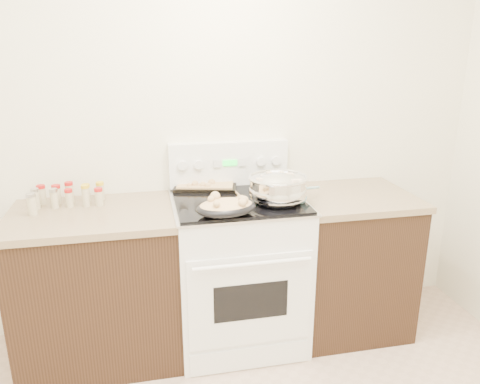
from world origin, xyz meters
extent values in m
cube|color=white|center=(0.00, 1.77, 1.35)|extent=(4.00, 0.05, 2.70)
cube|color=black|center=(-0.48, 1.43, 0.44)|extent=(0.90, 0.64, 0.88)
cube|color=brown|center=(-0.48, 1.43, 0.90)|extent=(0.93, 0.67, 0.04)
cube|color=black|center=(1.08, 1.43, 0.44)|extent=(0.70, 0.64, 0.88)
cube|color=brown|center=(1.08, 1.43, 0.90)|extent=(0.73, 0.67, 0.04)
cube|color=white|center=(0.35, 1.42, 0.46)|extent=(0.76, 0.66, 0.92)
cube|color=white|center=(0.35, 1.08, 0.45)|extent=(0.70, 0.01, 0.55)
cube|color=black|center=(0.35, 1.08, 0.46)|extent=(0.42, 0.01, 0.22)
cylinder|color=white|center=(0.35, 1.04, 0.70)|extent=(0.65, 0.02, 0.02)
cube|color=white|center=(0.35, 1.09, 0.08)|extent=(0.70, 0.01, 0.14)
cube|color=silver|center=(0.35, 1.42, 0.93)|extent=(0.78, 0.68, 0.01)
cube|color=black|center=(0.35, 1.42, 0.94)|extent=(0.74, 0.64, 0.01)
cube|color=white|center=(0.35, 1.72, 1.08)|extent=(0.76, 0.07, 0.28)
cylinder|color=white|center=(0.05, 1.67, 1.10)|extent=(0.06, 0.02, 0.06)
cylinder|color=white|center=(0.15, 1.67, 1.10)|extent=(0.06, 0.02, 0.06)
cylinder|color=white|center=(0.55, 1.67, 1.10)|extent=(0.06, 0.02, 0.06)
cylinder|color=white|center=(0.65, 1.67, 1.10)|extent=(0.06, 0.02, 0.06)
cube|color=#19E533|center=(0.35, 1.67, 1.10)|extent=(0.09, 0.00, 0.04)
cube|color=silver|center=(0.27, 1.67, 1.10)|extent=(0.05, 0.00, 0.05)
cube|color=silver|center=(0.43, 1.67, 1.10)|extent=(0.05, 0.00, 0.05)
ellipsoid|color=silver|center=(0.56, 1.31, 1.01)|extent=(0.41, 0.41, 0.20)
cylinder|color=silver|center=(0.56, 1.31, 0.95)|extent=(0.18, 0.18, 0.01)
torus|color=silver|center=(0.56, 1.31, 1.09)|extent=(0.34, 0.34, 0.02)
cylinder|color=silver|center=(0.56, 1.31, 1.03)|extent=(0.32, 0.32, 0.11)
cylinder|color=brown|center=(0.56, 1.31, 1.08)|extent=(0.30, 0.30, 0.00)
cube|color=beige|center=(0.64, 1.36, 1.08)|extent=(0.04, 0.04, 0.03)
cube|color=beige|center=(0.48, 1.36, 1.08)|extent=(0.02, 0.02, 0.02)
cube|color=beige|center=(0.63, 1.22, 1.08)|extent=(0.04, 0.04, 0.03)
cube|color=beige|center=(0.65, 1.23, 1.08)|extent=(0.04, 0.04, 0.03)
cube|color=beige|center=(0.53, 1.42, 1.08)|extent=(0.03, 0.03, 0.03)
cube|color=beige|center=(0.61, 1.42, 1.08)|extent=(0.03, 0.03, 0.02)
cube|color=beige|center=(0.45, 1.30, 1.08)|extent=(0.03, 0.03, 0.02)
cube|color=beige|center=(0.44, 1.31, 1.08)|extent=(0.02, 0.02, 0.02)
cube|color=beige|center=(0.54, 1.40, 1.08)|extent=(0.03, 0.03, 0.02)
cube|color=beige|center=(0.55, 1.32, 1.08)|extent=(0.03, 0.03, 0.02)
cube|color=beige|center=(0.60, 1.29, 1.08)|extent=(0.03, 0.03, 0.02)
cube|color=beige|center=(0.64, 1.37, 1.08)|extent=(0.04, 0.04, 0.02)
cube|color=beige|center=(0.56, 1.32, 1.08)|extent=(0.02, 0.02, 0.02)
ellipsoid|color=black|center=(0.23, 1.17, 0.98)|extent=(0.36, 0.28, 0.08)
ellipsoid|color=tan|center=(0.23, 1.17, 1.00)|extent=(0.32, 0.25, 0.06)
sphere|color=tan|center=(0.32, 1.14, 1.03)|extent=(0.05, 0.05, 0.05)
sphere|color=tan|center=(0.18, 1.23, 1.03)|extent=(0.05, 0.05, 0.05)
sphere|color=tan|center=(0.32, 1.13, 1.03)|extent=(0.04, 0.04, 0.04)
sphere|color=tan|center=(0.15, 1.19, 1.03)|extent=(0.04, 0.04, 0.04)
sphere|color=tan|center=(0.32, 1.18, 1.03)|extent=(0.04, 0.04, 0.04)
sphere|color=tan|center=(0.18, 1.23, 1.03)|extent=(0.06, 0.06, 0.06)
sphere|color=tan|center=(0.17, 1.10, 1.03)|extent=(0.04, 0.04, 0.04)
sphere|color=tan|center=(0.31, 1.11, 1.03)|extent=(0.04, 0.04, 0.04)
cube|color=black|center=(0.20, 1.69, 0.95)|extent=(0.44, 0.35, 0.02)
cube|color=tan|center=(0.20, 1.69, 0.97)|extent=(0.39, 0.31, 0.02)
sphere|color=tan|center=(0.12, 1.73, 0.98)|extent=(0.04, 0.04, 0.04)
sphere|color=tan|center=(0.08, 1.63, 0.98)|extent=(0.03, 0.03, 0.03)
sphere|color=tan|center=(0.10, 1.72, 0.98)|extent=(0.03, 0.03, 0.03)
sphere|color=tan|center=(0.14, 1.74, 0.98)|extent=(0.04, 0.04, 0.04)
sphere|color=tan|center=(0.06, 1.74, 0.98)|extent=(0.04, 0.04, 0.04)
sphere|color=tan|center=(0.20, 1.61, 0.98)|extent=(0.04, 0.04, 0.04)
sphere|color=tan|center=(0.17, 1.63, 0.98)|extent=(0.04, 0.04, 0.04)
sphere|color=tan|center=(0.21, 1.77, 0.98)|extent=(0.04, 0.04, 0.04)
sphere|color=tan|center=(0.23, 1.67, 0.98)|extent=(0.04, 0.04, 0.04)
sphere|color=tan|center=(0.12, 1.65, 0.98)|extent=(0.04, 0.04, 0.04)
cylinder|color=#A77E4C|center=(0.36, 1.49, 0.95)|extent=(0.03, 0.26, 0.01)
sphere|color=#A77E4C|center=(0.35, 1.38, 0.96)|extent=(0.04, 0.04, 0.04)
sphere|color=#8EC6D4|center=(0.68, 1.28, 0.98)|extent=(0.08, 0.08, 0.08)
cylinder|color=#8EC6D4|center=(0.76, 1.35, 1.00)|extent=(0.21, 0.20, 0.07)
cylinder|color=#BFB28C|center=(-0.77, 1.63, 0.97)|extent=(0.05, 0.05, 0.10)
cylinder|color=#B21414|center=(-0.77, 1.63, 1.03)|extent=(0.05, 0.05, 0.02)
cylinder|color=#BFB28C|center=(-0.69, 1.62, 0.97)|extent=(0.05, 0.05, 0.09)
cylinder|color=#B21414|center=(-0.69, 1.62, 1.02)|extent=(0.05, 0.05, 0.02)
cylinder|color=#BFB28C|center=(-0.62, 1.63, 0.97)|extent=(0.05, 0.05, 0.11)
cylinder|color=#B21414|center=(-0.62, 1.63, 1.03)|extent=(0.05, 0.05, 0.02)
cylinder|color=#BFB28C|center=(-0.53, 1.64, 0.96)|extent=(0.04, 0.04, 0.09)
cylinder|color=gold|center=(-0.53, 1.64, 1.01)|extent=(0.05, 0.05, 0.02)
cylinder|color=#BFB28C|center=(-0.44, 1.64, 0.97)|extent=(0.04, 0.04, 0.09)
cylinder|color=gold|center=(-0.44, 1.64, 1.02)|extent=(0.05, 0.05, 0.02)
cylinder|color=#BFB28C|center=(-0.79, 1.55, 0.97)|extent=(0.04, 0.04, 0.10)
cylinder|color=#B2B2B7|center=(-0.79, 1.55, 1.03)|extent=(0.04, 0.04, 0.02)
cylinder|color=#BFB28C|center=(-0.69, 1.54, 0.97)|extent=(0.04, 0.04, 0.10)
cylinder|color=#B2B2B7|center=(-0.69, 1.54, 1.03)|extent=(0.05, 0.05, 0.02)
cylinder|color=#BFB28C|center=(-0.61, 1.54, 0.96)|extent=(0.04, 0.04, 0.09)
cylinder|color=#B21414|center=(-0.61, 1.54, 1.02)|extent=(0.04, 0.04, 0.02)
cylinder|color=#BFB28C|center=(-0.52, 1.53, 0.98)|extent=(0.04, 0.04, 0.11)
cylinder|color=gold|center=(-0.52, 1.53, 1.04)|extent=(0.04, 0.04, 0.02)
cylinder|color=#BFB28C|center=(-0.45, 1.53, 0.96)|extent=(0.05, 0.05, 0.09)
cylinder|color=#B21414|center=(-0.45, 1.53, 1.02)|extent=(0.05, 0.05, 0.02)
cylinder|color=#BFB28C|center=(-0.79, 1.44, 0.97)|extent=(0.05, 0.05, 0.11)
cylinder|color=#B2B2B7|center=(-0.79, 1.44, 1.04)|extent=(0.05, 0.05, 0.02)
camera|label=1|loc=(-0.18, -1.13, 1.82)|focal=35.00mm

